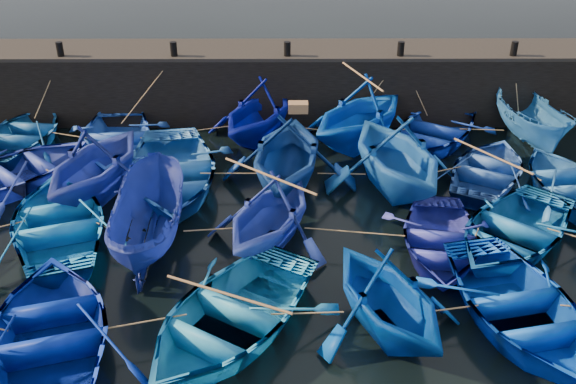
{
  "coord_description": "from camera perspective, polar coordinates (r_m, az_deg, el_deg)",
  "views": [
    {
      "loc": [
        -0.06,
        -12.5,
        9.59
      ],
      "look_at": [
        0.0,
        3.2,
        0.7
      ],
      "focal_mm": 40.0,
      "sensor_mm": 36.0,
      "label": 1
    }
  ],
  "objects": [
    {
      "name": "ground",
      "position": [
        15.75,
        0.05,
        -7.98
      ],
      "size": [
        120.0,
        120.0,
        0.0
      ],
      "primitive_type": "plane",
      "color": "black",
      "rests_on": "ground"
    },
    {
      "name": "quay_wall",
      "position": [
        24.46,
        -0.07,
        9.59
      ],
      "size": [
        26.0,
        2.5,
        2.5
      ],
      "primitive_type": "cube",
      "color": "black",
      "rests_on": "ground"
    },
    {
      "name": "quay_top",
      "position": [
        24.05,
        -0.07,
        12.53
      ],
      "size": [
        26.0,
        2.5,
        0.12
      ],
      "primitive_type": "cube",
      "color": "black",
      "rests_on": "quay_wall"
    },
    {
      "name": "bollard_0",
      "position": [
        24.42,
        -19.62,
        11.88
      ],
      "size": [
        0.24,
        0.24,
        0.5
      ],
      "primitive_type": "cylinder",
      "color": "black",
      "rests_on": "quay_top"
    },
    {
      "name": "bollard_1",
      "position": [
        23.43,
        -10.13,
        12.41
      ],
      "size": [
        0.24,
        0.24,
        0.5
      ],
      "primitive_type": "cylinder",
      "color": "black",
      "rests_on": "quay_top"
    },
    {
      "name": "bollard_2",
      "position": [
        23.1,
        -0.06,
        12.61
      ],
      "size": [
        0.24,
        0.24,
        0.5
      ],
      "primitive_type": "cylinder",
      "color": "black",
      "rests_on": "quay_top"
    },
    {
      "name": "bollard_3",
      "position": [
        23.45,
        10.0,
        12.44
      ],
      "size": [
        0.24,
        0.24,
        0.5
      ],
      "primitive_type": "cylinder",
      "color": "black",
      "rests_on": "quay_top"
    },
    {
      "name": "bollard_4",
      "position": [
        24.46,
        19.46,
        11.93
      ],
      "size": [
        0.24,
        0.24,
        0.5
      ],
      "primitive_type": "cylinder",
      "color": "black",
      "rests_on": "quay_top"
    },
    {
      "name": "boat_0",
      "position": [
        23.91,
        -22.48,
        4.8
      ],
      "size": [
        3.87,
        5.03,
        0.97
      ],
      "primitive_type": "imported",
      "rotation": [
        0.0,
        0.0,
        3.02
      ],
      "color": "navy",
      "rests_on": "ground"
    },
    {
      "name": "boat_1",
      "position": [
        22.43,
        -15.25,
        4.59
      ],
      "size": [
        4.15,
        5.4,
        1.04
      ],
      "primitive_type": "imported",
      "rotation": [
        0.0,
        0.0,
        0.12
      ],
      "color": "blue",
      "rests_on": "ground"
    },
    {
      "name": "boat_2",
      "position": [
        22.38,
        -2.63,
        7.26
      ],
      "size": [
        5.15,
        5.42,
        2.24
      ],
      "primitive_type": "imported",
      "rotation": [
        0.0,
        0.0,
        -0.45
      ],
      "color": "#030D8A",
      "rests_on": "ground"
    },
    {
      "name": "boat_3",
      "position": [
        21.98,
        6.41,
        7.03
      ],
      "size": [
        6.22,
        6.27,
        2.5
      ],
      "primitive_type": "imported",
      "rotation": [
        0.0,
        0.0,
        -0.72
      ],
      "color": "blue",
      "rests_on": "ground"
    },
    {
      "name": "boat_4",
      "position": [
        22.9,
        12.84,
        5.41
      ],
      "size": [
        5.64,
        6.1,
        1.03
      ],
      "primitive_type": "imported",
      "rotation": [
        0.0,
        0.0,
        -0.56
      ],
      "color": "navy",
      "rests_on": "ground"
    },
    {
      "name": "boat_5",
      "position": [
        23.62,
        20.83,
        5.84
      ],
      "size": [
        2.08,
        4.58,
        1.72
      ],
      "primitive_type": "imported",
      "rotation": [
        0.0,
        0.0,
        0.09
      ],
      "color": "#1C5A95",
      "rests_on": "ground"
    },
    {
      "name": "boat_6",
      "position": [
        21.25,
        -22.95,
        1.74
      ],
      "size": [
        5.95,
        6.07,
        1.03
      ],
      "primitive_type": "imported",
      "rotation": [
        0.0,
        0.0,
        2.41
      ],
      "color": "#20339A",
      "rests_on": "ground"
    },
    {
      "name": "boat_7",
      "position": [
        19.5,
        -16.78,
        2.65
      ],
      "size": [
        5.07,
        5.47,
        2.36
      ],
      "primitive_type": "imported",
      "rotation": [
        0.0,
        0.0,
        2.83
      ],
      "color": "navy",
      "rests_on": "ground"
    },
    {
      "name": "boat_8",
      "position": [
        19.65,
        -10.42,
        1.77
      ],
      "size": [
        5.02,
        6.38,
        1.2
      ],
      "primitive_type": "imported",
      "rotation": [
        0.0,
        0.0,
        0.16
      ],
      "color": "blue",
      "rests_on": "ground"
    },
    {
      "name": "boat_9",
      "position": [
        19.02,
        -0.03,
        3.59
      ],
      "size": [
        4.72,
        5.3,
        2.54
      ],
      "primitive_type": "imported",
      "rotation": [
        0.0,
        0.0,
        3.02
      ],
      "color": "navy",
      "rests_on": "ground"
    },
    {
      "name": "boat_10",
      "position": [
        19.24,
        9.7,
        3.51
      ],
      "size": [
        5.44,
        5.89,
        2.57
      ],
      "primitive_type": "imported",
      "rotation": [
        0.0,
        0.0,
        3.43
      ],
      "color": "blue",
      "rests_on": "ground"
    },
    {
      "name": "boat_11",
      "position": [
        20.75,
        17.48,
        1.92
      ],
      "size": [
        4.81,
        5.29,
        0.9
      ],
      "primitive_type": "imported",
      "rotation": [
        0.0,
        0.0,
        2.64
      ],
      "color": "#1E468F",
      "rests_on": "ground"
    },
    {
      "name": "boat_12",
      "position": [
        20.75,
        23.87,
        0.72
      ],
      "size": [
        3.81,
        4.9,
        0.93
      ],
      "primitive_type": "imported",
      "rotation": [
        0.0,
        0.0,
        3.28
      ],
      "color": "#1D5AAC",
      "rests_on": "ground"
    },
    {
      "name": "boat_14",
      "position": [
        18.07,
        -19.66,
        -2.49
      ],
      "size": [
        5.14,
        6.04,
        1.06
      ],
      "primitive_type": "imported",
      "rotation": [
        0.0,
        0.0,
        3.48
      ],
      "color": "blue",
      "rests_on": "ground"
    },
    {
      "name": "boat_15",
      "position": [
        16.8,
        -12.4,
        -2.45
      ],
      "size": [
        1.83,
        4.63,
        1.78
      ],
      "primitive_type": "imported",
      "rotation": [
        0.0,
        0.0,
        3.16
      ],
      "color": "navy",
      "rests_on": "ground"
    },
    {
      "name": "boat_16",
      "position": [
        16.46,
        -1.63,
        -1.81
      ],
      "size": [
        4.73,
        4.99,
        2.06
      ],
      "primitive_type": "imported",
      "rotation": [
        0.0,
        0.0,
        -0.44
      ],
      "color": "#243BB0",
      "rests_on": "ground"
    },
    {
      "name": "boat_17",
      "position": [
        16.92,
        13.34,
        -4.14
      ],
      "size": [
        3.63,
        4.62,
        0.87
      ],
      "primitive_type": "imported",
      "rotation": [
        0.0,
        0.0,
        -0.16
      ],
      "color": "#252DA6",
      "rests_on": "ground"
    },
    {
      "name": "boat_18",
      "position": [
        17.72,
        19.34,
        -3.2
      ],
      "size": [
        5.81,
        5.94,
        1.01
      ],
      "primitive_type": "imported",
      "rotation": [
        0.0,
        0.0,
        -0.72
      ],
      "color": "#0A508F",
      "rests_on": "ground"
    },
    {
      "name": "boat_21",
      "position": [
        14.45,
        -20.3,
        -11.54
      ],
      "size": [
        4.98,
        5.98,
        1.07
      ],
      "primitive_type": "imported",
      "rotation": [
        0.0,
        0.0,
        3.42
      ],
      "color": "#001986",
      "rests_on": "ground"
    },
    {
      "name": "boat_22",
      "position": [
        14.03,
        -5.28,
        -10.83
      ],
      "size": [
        5.83,
        6.31,
        1.07
      ],
      "primitive_type": "imported",
      "rotation": [
        0.0,
        0.0,
        -0.55
      ],
      "color": "blue",
      "rests_on": "ground"
    },
    {
      "name": "boat_23",
      "position": [
        13.89,
        8.81,
        -9.03
      ],
      "size": [
        4.62,
        4.88,
        2.03
      ],
      "primitive_type": "imported",
      "rotation": [
        0.0,
        0.0,
        0.43
      ],
      "color": "#003A9B",
      "rests_on": "ground"
    },
    {
      "name": "boat_24",
      "position": [
        15.09,
        19.85,
        -9.55
      ],
      "size": [
        4.52,
        5.61,
        1.03
      ],
      "primitive_type": "imported",
      "rotation": [
        0.0,
        0.0,
        0.21
      ],
      "color": "#043ED4",
      "rests_on": "ground"
    },
    {
      "name": "wooden_crate",
      "position": [
        18.45,
        0.91,
        7.54
      ],
      "size": [
        0.57,
        0.36,
        0.28
      ],
      "primitive_type": "cube",
      "color": "olive",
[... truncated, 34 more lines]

